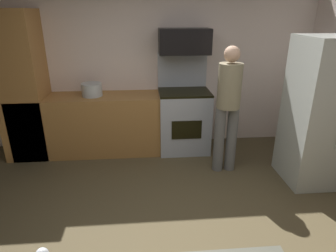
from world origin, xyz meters
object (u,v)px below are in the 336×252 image
(refrigerator, at_px, (326,113))
(person_cook, at_px, (228,104))
(stock_pot, at_px, (92,90))
(oven_range, at_px, (184,118))
(microwave, at_px, (184,41))

(refrigerator, relative_size, person_cook, 1.08)
(stock_pot, bearing_deg, oven_range, -0.28)
(refrigerator, bearing_deg, oven_range, 146.80)
(person_cook, bearing_deg, microwave, 120.17)
(stock_pot, bearing_deg, microwave, 3.36)
(person_cook, height_order, stock_pot, person_cook)
(person_cook, relative_size, stock_pot, 5.69)
(microwave, bearing_deg, refrigerator, -35.32)
(microwave, height_order, refrigerator, microwave)
(refrigerator, xyz_separation_m, stock_pot, (-2.96, 1.05, 0.09))
(oven_range, xyz_separation_m, refrigerator, (1.60, -1.05, 0.40))
(microwave, relative_size, refrigerator, 0.41)
(person_cook, xyz_separation_m, stock_pot, (-1.83, 0.73, 0.05))
(oven_range, distance_m, microwave, 1.15)
(refrigerator, distance_m, person_cook, 1.17)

